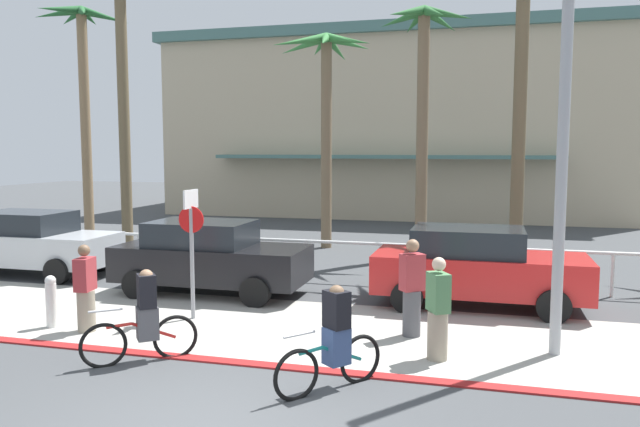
{
  "coord_description": "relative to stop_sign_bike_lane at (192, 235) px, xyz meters",
  "views": [
    {
      "loc": [
        3.23,
        -6.52,
        3.33
      ],
      "look_at": [
        -0.16,
        6.0,
        1.99
      ],
      "focal_mm": 34.72,
      "sensor_mm": 36.0,
      "label": 1
    }
  ],
  "objects": [
    {
      "name": "bollard_3",
      "position": [
        -2.28,
        -1.23,
        -1.16
      ],
      "size": [
        0.2,
        0.2,
        1.0
      ],
      "color": "white",
      "rests_on": "ground"
    },
    {
      "name": "palm_tree_0",
      "position": [
        -8.76,
        8.95,
        4.54
      ],
      "size": [
        2.81,
        3.33,
        8.48
      ],
      "color": "#846B4C",
      "rests_on": "ground"
    },
    {
      "name": "curb_paint",
      "position": [
        2.29,
        -2.12,
        -1.66
      ],
      "size": [
        44.0,
        0.24,
        0.03
      ],
      "primitive_type": "cube",
      "color": "maroon",
      "rests_on": "ground"
    },
    {
      "name": "car_red_2",
      "position": [
        5.36,
        2.46,
        -0.81
      ],
      "size": [
        4.4,
        2.02,
        1.69
      ],
      "color": "red",
      "rests_on": "ground"
    },
    {
      "name": "car_black_1",
      "position": [
        -0.62,
        2.08,
        -0.81
      ],
      "size": [
        4.4,
        2.02,
        1.69
      ],
      "color": "black",
      "rests_on": "ground"
    },
    {
      "name": "cyclist_teal_0",
      "position": [
        3.53,
        -2.73,
        -0.98
      ],
      "size": [
        1.2,
        1.44,
        1.5
      ],
      "color": "black",
      "rests_on": "ground"
    },
    {
      "name": "car_silver_0",
      "position": [
        -6.15,
        2.87,
        -0.81
      ],
      "size": [
        4.4,
        2.02,
        1.69
      ],
      "color": "#B2B7BC",
      "rests_on": "ground"
    },
    {
      "name": "building_backdrop",
      "position": [
        0.83,
        22.84,
        2.92
      ],
      "size": [
        23.22,
        11.73,
        9.15
      ],
      "color": "#BCAD8E",
      "rests_on": "ground"
    },
    {
      "name": "palm_tree_4",
      "position": [
        6.3,
        6.88,
        5.07
      ],
      "size": [
        3.43,
        2.83,
        9.67
      ],
      "color": "brown",
      "rests_on": "ground"
    },
    {
      "name": "palm_tree_3",
      "position": [
        3.58,
        8.28,
        3.78
      ],
      "size": [
        2.79,
        3.11,
        7.62
      ],
      "color": "#756047",
      "rests_on": "ground"
    },
    {
      "name": "rail_fence",
      "position": [
        2.29,
        4.18,
        -0.83
      ],
      "size": [
        21.79,
        0.08,
        1.04
      ],
      "color": "white",
      "rests_on": "ground"
    },
    {
      "name": "stop_sign_bike_lane",
      "position": [
        0.0,
        0.0,
        0.0
      ],
      "size": [
        0.52,
        0.56,
        2.56
      ],
      "color": "gray",
      "rests_on": "ground"
    },
    {
      "name": "ground_plane",
      "position": [
        2.29,
        5.68,
        -1.68
      ],
      "size": [
        80.0,
        80.0,
        0.0
      ],
      "primitive_type": "plane",
      "color": "#424447"
    },
    {
      "name": "pedestrian_1",
      "position": [
        -1.49,
        -1.29,
        -0.93
      ],
      "size": [
        0.36,
        0.43,
        1.62
      ],
      "color": "gray",
      "rests_on": "ground"
    },
    {
      "name": "cyclist_red_1",
      "position": [
        0.38,
        -2.41,
        -0.98
      ],
      "size": [
        1.45,
        1.2,
        1.5
      ],
      "color": "black",
      "rests_on": "ground"
    },
    {
      "name": "streetlight_curb",
      "position": [
        6.66,
        -0.64,
        2.6
      ],
      "size": [
        0.24,
        2.54,
        7.5
      ],
      "color": "#9EA0A5",
      "rests_on": "ground"
    },
    {
      "name": "pedestrian_0",
      "position": [
        4.29,
        -0.02,
        -0.86
      ],
      "size": [
        0.48,
        0.45,
        1.76
      ],
      "color": "#4C4C51",
      "rests_on": "ground"
    },
    {
      "name": "sidewalk_strip",
      "position": [
        2.29,
        -0.12,
        -1.67
      ],
      "size": [
        44.0,
        4.0,
        0.02
      ],
      "primitive_type": "cube",
      "color": "#ADAAA0",
      "rests_on": "ground"
    },
    {
      "name": "pedestrian_2",
      "position": [
        4.83,
        -1.17,
        -0.91
      ],
      "size": [
        0.43,
        0.48,
        1.66
      ],
      "color": "gray",
      "rests_on": "ground"
    },
    {
      "name": "palm_tree_2",
      "position": [
        0.21,
        9.37,
        3.93
      ],
      "size": [
        3.36,
        3.42,
        7.17
      ],
      "color": "#756047",
      "rests_on": "ground"
    },
    {
      "name": "palm_tree_1",
      "position": [
        -5.99,
        7.14,
        5.48
      ],
      "size": [
        3.29,
        3.34,
        9.56
      ],
      "color": "brown",
      "rests_on": "ground"
    }
  ]
}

